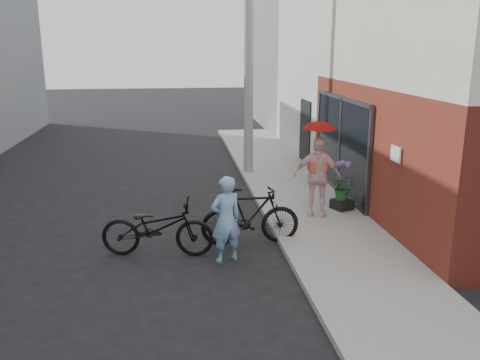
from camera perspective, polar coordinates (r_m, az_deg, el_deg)
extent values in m
plane|color=black|center=(9.89, -0.35, -8.18)|extent=(80.00, 80.00, 0.00)
cube|color=#999994|center=(12.11, 8.40, -3.65)|extent=(2.20, 24.00, 0.12)
cube|color=#9E9E99|center=(11.85, 2.98, -3.92)|extent=(0.12, 24.00, 0.12)
cube|color=black|center=(13.48, 11.24, 3.83)|extent=(0.06, 3.80, 2.40)
cube|color=white|center=(10.38, 17.10, 2.81)|extent=(0.04, 0.40, 0.30)
cube|color=silver|center=(19.86, 17.81, 13.10)|extent=(8.00, 6.00, 7.00)
cube|color=gray|center=(26.38, 11.28, 13.77)|extent=(8.00, 8.00, 7.00)
cylinder|color=#9E9E99|center=(15.20, 0.99, 13.45)|extent=(0.28, 0.28, 7.00)
imported|color=#7EB0E1|center=(9.25, -1.58, -4.43)|extent=(0.69, 0.56, 1.63)
imported|color=black|center=(9.72, -9.26, -5.27)|extent=(2.21, 1.06, 1.12)
imported|color=black|center=(10.11, 1.17, -4.06)|extent=(1.98, 0.57, 1.19)
imported|color=#FFD5DA|center=(11.57, 8.62, 0.42)|extent=(1.13, 0.71, 1.80)
imported|color=red|center=(11.34, 8.86, 6.37)|extent=(0.72, 0.72, 0.63)
cube|color=black|center=(12.28, 11.38, -2.69)|extent=(0.55, 0.55, 0.22)
imported|color=#255D2A|center=(12.16, 11.48, -0.82)|extent=(0.55, 0.47, 0.61)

